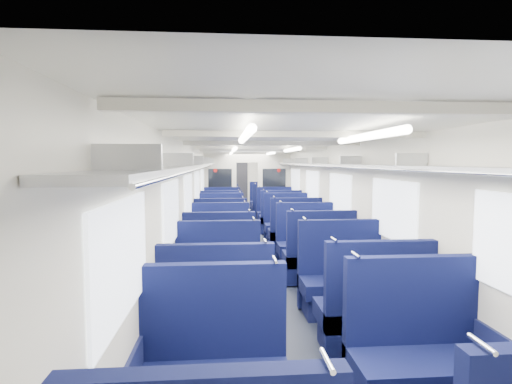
{
  "coord_description": "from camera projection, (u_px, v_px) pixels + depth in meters",
  "views": [
    {
      "loc": [
        -0.74,
        -10.01,
        2.03
      ],
      "look_at": [
        0.18,
        1.44,
        1.15
      ],
      "focal_mm": 27.74,
      "sensor_mm": 36.0,
      "label": 1
    }
  ],
  "objects": [
    {
      "name": "seat_22",
      "position": [
        222.0,
        204.0,
        15.39
      ],
      "size": [
        1.14,
        0.63,
        1.27
      ],
      "color": "#0D1443",
      "rests_on": "floor"
    },
    {
      "name": "seat_7",
      "position": [
        342.0,
        284.0,
        5.31
      ],
      "size": [
        1.14,
        0.63,
        1.27
      ],
      "color": "#0D1443",
      "rests_on": "floor"
    },
    {
      "name": "seat_6",
      "position": [
        218.0,
        286.0,
        5.22
      ],
      "size": [
        1.14,
        0.63,
        1.27
      ],
      "color": "#0D1443",
      "rests_on": "floor"
    },
    {
      "name": "seat_21",
      "position": [
        268.0,
        207.0,
        14.28
      ],
      "size": [
        1.14,
        0.63,
        1.27
      ],
      "color": "#0D1443",
      "rests_on": "floor"
    },
    {
      "name": "seat_3",
      "position": [
        418.0,
        363.0,
        3.23
      ],
      "size": [
        1.14,
        0.63,
        1.27
      ],
      "color": "#0D1443",
      "rests_on": "floor"
    },
    {
      "name": "wall_left",
      "position": [
        198.0,
        196.0,
        9.96
      ],
      "size": [
        0.02,
        18.0,
        2.35
      ],
      "primitive_type": "cube",
      "color": "beige",
      "rests_on": "floor"
    },
    {
      "name": "seat_12",
      "position": [
        221.0,
        236.0,
        8.74
      ],
      "size": [
        1.14,
        0.63,
        1.27
      ],
      "color": "#0D1443",
      "rests_on": "floor"
    },
    {
      "name": "dado_left",
      "position": [
        199.0,
        228.0,
        10.03
      ],
      "size": [
        0.03,
        17.9,
        0.7
      ],
      "primitive_type": "cube",
      "color": "#101437",
      "rests_on": "floor"
    },
    {
      "name": "seat_14",
      "position": [
        221.0,
        227.0,
        9.89
      ],
      "size": [
        1.14,
        0.63,
        1.27
      ],
      "color": "#0D1443",
      "rests_on": "floor"
    },
    {
      "name": "windows",
      "position": [
        255.0,
        187.0,
        9.6
      ],
      "size": [
        2.78,
        15.6,
        0.75
      ],
      "color": "white",
      "rests_on": "wall_left"
    },
    {
      "name": "seat_13",
      "position": [
        295.0,
        235.0,
        8.88
      ],
      "size": [
        1.14,
        0.63,
        1.27
      ],
      "color": "#0D1443",
      "rests_on": "floor"
    },
    {
      "name": "seat_5",
      "position": [
        373.0,
        316.0,
        4.19
      ],
      "size": [
        1.14,
        0.63,
        1.27
      ],
      "color": "#0D1443",
      "rests_on": "floor"
    },
    {
      "name": "wall_right",
      "position": [
        308.0,
        195.0,
        10.19
      ],
      "size": [
        0.02,
        18.0,
        2.35
      ],
      "primitive_type": "cube",
      "color": "beige",
      "rests_on": "floor"
    },
    {
      "name": "seat_19",
      "position": [
        275.0,
        214.0,
        12.28
      ],
      "size": [
        1.14,
        0.63,
        1.27
      ],
      "color": "#0D1443",
      "rests_on": "floor"
    },
    {
      "name": "seat_18",
      "position": [
        222.0,
        215.0,
        12.16
      ],
      "size": [
        1.14,
        0.63,
        1.27
      ],
      "color": "#0D1443",
      "rests_on": "floor"
    },
    {
      "name": "dado_right",
      "position": [
        307.0,
        226.0,
        10.25
      ],
      "size": [
        0.03,
        17.9,
        0.7
      ],
      "primitive_type": "cube",
      "color": "#101437",
      "rests_on": "floor"
    },
    {
      "name": "seat_15",
      "position": [
        287.0,
        227.0,
        9.95
      ],
      "size": [
        1.14,
        0.63,
        1.27
      ],
      "color": "#0D1443",
      "rests_on": "floor"
    },
    {
      "name": "bulkhead",
      "position": [
        247.0,
        186.0,
        12.83
      ],
      "size": [
        2.8,
        0.1,
        2.35
      ],
      "color": "beige",
      "rests_on": "floor"
    },
    {
      "name": "seat_20",
      "position": [
        222.0,
        208.0,
        14.09
      ],
      "size": [
        1.14,
        0.63,
        1.27
      ],
      "color": "#0D1443",
      "rests_on": "floor"
    },
    {
      "name": "luggage_rack_left",
      "position": [
        205.0,
        164.0,
        9.92
      ],
      "size": [
        0.36,
        17.4,
        0.18
      ],
      "color": "#B2B5BA",
      "rests_on": "wall_left"
    },
    {
      "name": "luggage_rack_right",
      "position": [
        301.0,
        164.0,
        10.11
      ],
      "size": [
        0.36,
        17.4,
        0.18
      ],
      "color": "#B2B5BA",
      "rests_on": "wall_right"
    },
    {
      "name": "seat_16",
      "position": [
        221.0,
        220.0,
        11.06
      ],
      "size": [
        1.14,
        0.63,
        1.27
      ],
      "color": "#0D1443",
      "rests_on": "floor"
    },
    {
      "name": "seat_11",
      "position": [
        307.0,
        247.0,
        7.59
      ],
      "size": [
        1.14,
        0.63,
        1.27
      ],
      "color": "#0D1443",
      "rests_on": "floor"
    },
    {
      "name": "seat_9",
      "position": [
        319.0,
        260.0,
        6.61
      ],
      "size": [
        1.14,
        0.63,
        1.27
      ],
      "color": "#0D1443",
      "rests_on": "floor"
    },
    {
      "name": "floor",
      "position": [
        253.0,
        241.0,
        10.16
      ],
      "size": [
        2.8,
        18.0,
        0.01
      ],
      "primitive_type": "cube",
      "color": "black",
      "rests_on": "ground"
    },
    {
      "name": "seat_4",
      "position": [
        216.0,
        322.0,
        4.05
      ],
      "size": [
        1.14,
        0.63,
        1.27
      ],
      "color": "#0D1443",
      "rests_on": "floor"
    },
    {
      "name": "seat_2",
      "position": [
        214.0,
        379.0,
        2.99
      ],
      "size": [
        1.14,
        0.63,
        1.27
      ],
      "color": "#0D1443",
      "rests_on": "floor"
    },
    {
      "name": "seat_10",
      "position": [
        220.0,
        247.0,
        7.55
      ],
      "size": [
        1.14,
        0.63,
        1.27
      ],
      "color": "#0D1443",
      "rests_on": "floor"
    },
    {
      "name": "wall_far",
      "position": [
        240.0,
        179.0,
        19.02
      ],
      "size": [
        2.8,
        0.02,
        2.35
      ],
      "primitive_type": "cube",
      "color": "beige",
      "rests_on": "floor"
    },
    {
      "name": "end_door",
      "position": [
        240.0,
        183.0,
        18.97
      ],
      "size": [
        0.75,
        0.06,
        2.0
      ],
      "primitive_type": "cube",
      "color": "black",
      "rests_on": "floor"
    },
    {
      "name": "ceiling",
      "position": [
        253.0,
        149.0,
        9.98
      ],
      "size": [
        2.8,
        18.0,
        0.01
      ],
      "primitive_type": "cube",
      "color": "silver",
      "rests_on": "wall_left"
    },
    {
      "name": "seat_23",
      "position": [
        265.0,
        203.0,
        15.5
      ],
      "size": [
        1.14,
        0.63,
        1.27
      ],
      "color": "#0D1443",
      "rests_on": "floor"
    },
    {
      "name": "ceiling_fittings",
      "position": [
        254.0,
        151.0,
        9.73
      ],
      "size": [
        2.7,
        16.06,
        0.11
      ],
      "color": "beige",
      "rests_on": "ceiling"
    },
    {
      "name": "seat_17",
      "position": [
        280.0,
        220.0,
        11.14
      ],
      "size": [
        1.14,
        0.63,
        1.27
      ],
      "color": "#0D1443",
      "rests_on": "floor"
    },
    {
      "name": "seat_8",
      "position": [
        219.0,
        262.0,
        6.45
      ],
      "size": [
        1.14,
        0.63,
        1.27
      ],
      "color": "#0D1443",
      "rests_on": "floor"
    }
  ]
}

